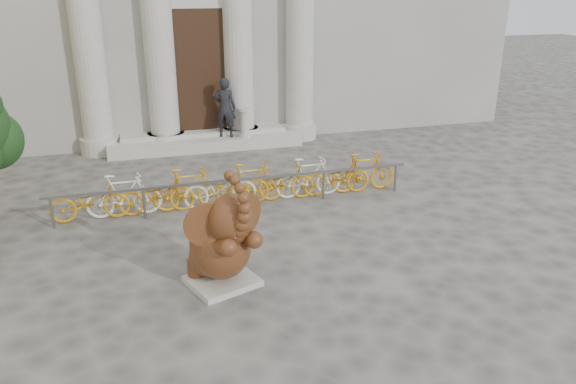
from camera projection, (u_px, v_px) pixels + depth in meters
name	position (u px, v px, depth m)	size (l,w,h in m)	color
ground	(291.00, 300.00, 9.33)	(80.00, 80.00, 0.00)	#474442
entrance_steps	(206.00, 143.00, 17.71)	(6.00, 1.20, 0.36)	#A8A59E
elephant_statue	(222.00, 243.00, 9.52)	(1.47, 1.74, 2.19)	#A8A59E
bike_rack	(235.00, 185.00, 13.13)	(8.43, 0.53, 1.00)	slate
pedestrian	(225.00, 108.00, 17.39)	(0.68, 0.44, 1.85)	black
balustrade_post	(245.00, 124.00, 17.54)	(0.37, 0.37, 0.91)	#A8A59E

